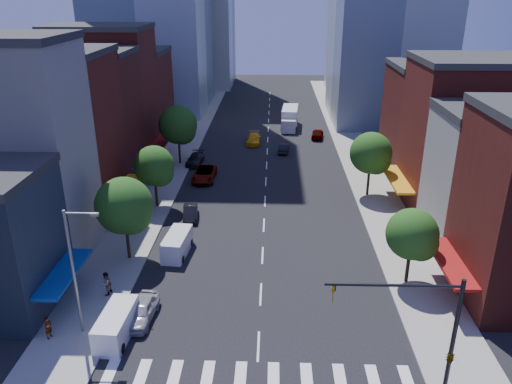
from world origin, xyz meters
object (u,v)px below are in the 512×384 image
traffic_car_oncoming (284,148)px  pedestrian_far (106,284)px  parked_car_third (204,174)px  parked_car_rear (195,159)px  box_truck (290,118)px  parked_car_front (141,311)px  taxi (254,139)px  cargo_van_near (116,326)px  pedestrian_near (48,327)px  traffic_car_far (317,134)px  cargo_van_far (177,245)px  parked_car_second (190,212)px

traffic_car_oncoming → pedestrian_far: (-14.04, -36.29, 0.44)m
parked_car_third → parked_car_rear: (-2.00, 5.81, -0.10)m
traffic_car_oncoming → box_truck: size_ratio=0.46×
traffic_car_oncoming → box_truck: 13.70m
parked_car_front → taxi: parked_car_front is taller
cargo_van_near → pedestrian_near: bearing=-172.9°
taxi → traffic_car_far: traffic_car_far is taller
parked_car_third → taxi: bearing=71.4°
cargo_van_far → pedestrian_far: size_ratio=2.47×
pedestrian_near → parked_car_third: bearing=4.5°
traffic_car_far → pedestrian_near: (-21.66, -48.93, 0.24)m
cargo_van_near → pedestrian_near: size_ratio=2.81×
cargo_van_near → cargo_van_far: bearing=83.0°
pedestrian_far → parked_car_front: bearing=66.3°
parked_car_third → box_truck: 27.30m
traffic_car_oncoming → parked_car_front: bearing=81.1°
parked_car_rear → taxi: size_ratio=0.94×
parked_car_second → traffic_car_oncoming: size_ratio=1.02×
traffic_car_oncoming → box_truck: bearing=-88.6°
pedestrian_near → parked_car_second: bearing=-2.0°
parked_car_front → pedestrian_near: 6.08m
parked_car_front → pedestrian_far: size_ratio=2.35×
parked_car_front → parked_car_third: parked_car_third is taller
parked_car_rear → cargo_van_near: (-0.01, -35.61, 0.28)m
parked_car_third → cargo_van_near: cargo_van_near is taller
taxi → pedestrian_far: (-9.56, -40.50, 0.37)m
cargo_van_far → taxi: cargo_van_far is taller
box_truck → traffic_car_oncoming: bearing=-90.6°
cargo_van_near → cargo_van_far: (2.00, 11.42, -0.01)m
parked_car_second → parked_car_rear: 16.87m
traffic_car_far → pedestrian_far: bearing=74.1°
parked_car_front → pedestrian_far: bearing=143.8°
cargo_van_near → box_truck: (13.06, 54.75, 0.61)m
cargo_van_far → pedestrian_far: bearing=-117.1°
parked_car_third → pedestrian_far: size_ratio=2.98×
parked_car_third → pedestrian_far: (-4.17, -24.96, 0.31)m
parked_car_third → cargo_van_far: size_ratio=1.21×
traffic_car_oncoming → pedestrian_far: pedestrian_far is taller
parked_car_second → traffic_car_far: (15.23, 29.75, 0.08)m
cargo_van_near → box_truck: bearing=79.5°
pedestrian_near → box_truck: bearing=-1.0°
parked_car_rear → cargo_van_far: size_ratio=1.00×
cargo_van_far → box_truck: 44.73m
cargo_van_far → traffic_car_far: (15.24, 37.19, -0.21)m
cargo_van_near → cargo_van_far: cargo_van_near is taller
parked_car_front → parked_car_second: size_ratio=1.11×
box_truck → cargo_van_near: bearing=-99.0°
parked_car_rear → box_truck: bearing=59.6°
parked_car_third → cargo_van_far: (-0.01, -18.38, 0.17)m
parked_car_second → parked_car_rear: parked_car_rear is taller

